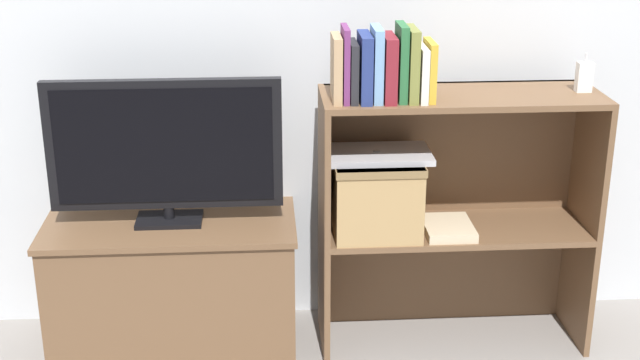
% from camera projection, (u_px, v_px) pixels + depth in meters
% --- Properties ---
extents(tv_stand, '(0.85, 0.41, 0.47)m').
position_uv_depth(tv_stand, '(174.00, 283.00, 3.08)').
color(tv_stand, brown).
rests_on(tv_stand, ground_plane).
extents(tv, '(0.77, 0.14, 0.49)m').
position_uv_depth(tv, '(165.00, 148.00, 2.91)').
color(tv, black).
rests_on(tv, tv_stand).
extents(bookshelf_lower_tier, '(0.92, 0.33, 0.44)m').
position_uv_depth(bookshelf_lower_tier, '(449.00, 259.00, 3.16)').
color(bookshelf_lower_tier, brown).
rests_on(bookshelf_lower_tier, ground_plane).
extents(bookshelf_upper_tier, '(0.92, 0.33, 0.47)m').
position_uv_depth(bookshelf_upper_tier, '(455.00, 138.00, 3.00)').
color(bookshelf_upper_tier, brown).
rests_on(bookshelf_upper_tier, bookshelf_lower_tier).
extents(book_tan, '(0.03, 0.14, 0.21)m').
position_uv_depth(book_tan, '(336.00, 69.00, 2.77)').
color(book_tan, tan).
rests_on(book_tan, bookshelf_upper_tier).
extents(book_plum, '(0.02, 0.14, 0.23)m').
position_uv_depth(book_plum, '(345.00, 64.00, 2.76)').
color(book_plum, '#6B2D66').
rests_on(book_plum, bookshelf_upper_tier).
extents(book_charcoal, '(0.02, 0.14, 0.19)m').
position_uv_depth(book_charcoal, '(353.00, 71.00, 2.77)').
color(book_charcoal, '#232328').
rests_on(book_charcoal, bookshelf_upper_tier).
extents(book_navy, '(0.04, 0.16, 0.21)m').
position_uv_depth(book_navy, '(365.00, 68.00, 2.77)').
color(book_navy, navy).
rests_on(book_navy, bookshelf_upper_tier).
extents(book_skyblue, '(0.03, 0.14, 0.23)m').
position_uv_depth(book_skyblue, '(377.00, 64.00, 2.77)').
color(book_skyblue, '#709ECC').
rests_on(book_skyblue, bookshelf_upper_tier).
extents(book_maroon, '(0.04, 0.16, 0.21)m').
position_uv_depth(book_maroon, '(388.00, 68.00, 2.78)').
color(book_maroon, maroon).
rests_on(book_maroon, bookshelf_upper_tier).
extents(book_forest, '(0.03, 0.14, 0.24)m').
position_uv_depth(book_forest, '(401.00, 62.00, 2.77)').
color(book_forest, '#286638').
rests_on(book_forest, bookshelf_upper_tier).
extents(book_olive, '(0.03, 0.16, 0.23)m').
position_uv_depth(book_olive, '(411.00, 64.00, 2.78)').
color(book_olive, olive).
rests_on(book_olive, bookshelf_upper_tier).
extents(book_ivory, '(0.02, 0.16, 0.17)m').
position_uv_depth(book_ivory, '(421.00, 73.00, 2.79)').
color(book_ivory, silver).
rests_on(book_ivory, bookshelf_upper_tier).
extents(book_mustard, '(0.02, 0.14, 0.19)m').
position_uv_depth(book_mustard, '(430.00, 70.00, 2.79)').
color(book_mustard, gold).
rests_on(book_mustard, bookshelf_upper_tier).
extents(baby_monitor, '(0.05, 0.04, 0.13)m').
position_uv_depth(baby_monitor, '(584.00, 77.00, 2.89)').
color(baby_monitor, white).
rests_on(baby_monitor, bookshelf_upper_tier).
extents(storage_basket_left, '(0.29, 0.29, 0.26)m').
position_uv_depth(storage_basket_left, '(376.00, 191.00, 2.96)').
color(storage_basket_left, tan).
rests_on(storage_basket_left, bookshelf_lower_tier).
extents(laptop, '(0.35, 0.21, 0.02)m').
position_uv_depth(laptop, '(377.00, 154.00, 2.92)').
color(laptop, '#BCBCC1').
rests_on(laptop, storage_basket_left).
extents(magazine_stack, '(0.16, 0.20, 0.03)m').
position_uv_depth(magazine_stack, '(448.00, 228.00, 2.99)').
color(magazine_stack, beige).
rests_on(magazine_stack, bookshelf_lower_tier).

